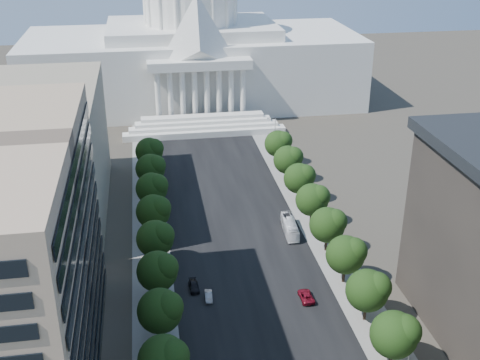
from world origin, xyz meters
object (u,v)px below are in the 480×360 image
car_silver (209,296)px  car_red (306,296)px  car_dark_b (194,286)px  city_bus (290,227)px

car_silver → car_red: car_red is taller
car_dark_b → car_silver: bearing=-59.0°
car_red → car_dark_b: car_red is taller
car_red → city_bus: size_ratio=0.47×
car_red → city_bus: (2.91, 25.16, 0.81)m
car_dark_b → city_bus: bearing=35.6°
city_bus → car_red: bearing=-92.8°
car_red → car_dark_b: (-20.48, 6.62, -0.06)m
car_red → car_dark_b: bearing=-18.8°
car_red → car_silver: bearing=-10.3°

